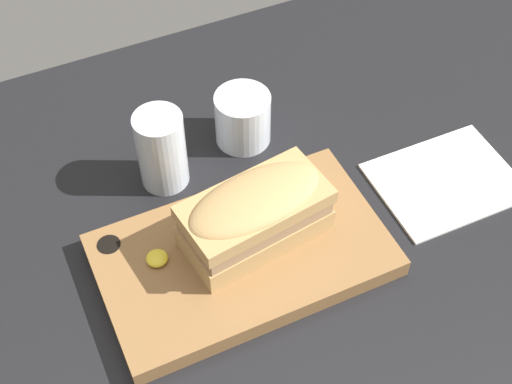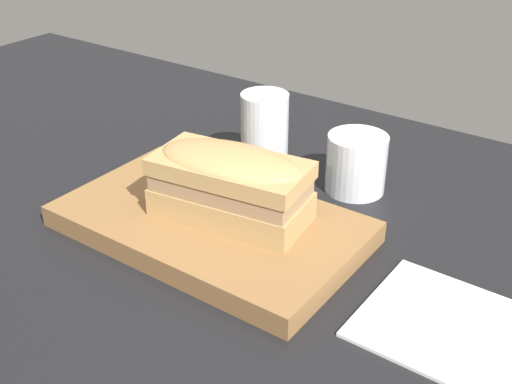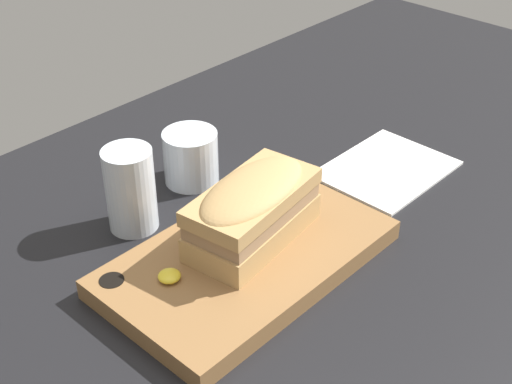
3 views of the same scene
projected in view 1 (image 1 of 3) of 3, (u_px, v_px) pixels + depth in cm
name	position (u px, v px, depth cm)	size (l,w,h in cm)	color
dining_table	(296.00, 280.00, 89.39)	(186.11, 102.99, 2.00)	black
serving_board	(242.00, 255.00, 88.98)	(35.56, 20.99, 2.73)	olive
sandwich	(255.00, 213.00, 85.65)	(18.95, 11.21, 8.62)	tan
mustard_dollop	(157.00, 258.00, 86.41)	(2.69, 2.69, 1.07)	yellow
water_glass	(162.00, 154.00, 94.94)	(6.59, 6.59, 11.58)	silver
wine_glass	(243.00, 121.00, 101.12)	(7.97, 7.97, 7.85)	silver
napkin	(446.00, 181.00, 98.23)	(19.28, 15.09, 0.40)	white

